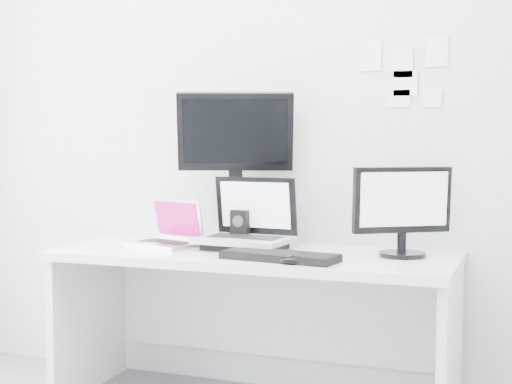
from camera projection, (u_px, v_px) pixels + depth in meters
back_wall at (279, 115)px, 3.67m from camera, size 3.60×0.00×3.60m
desk at (253, 331)px, 3.41m from camera, size 1.80×0.70×0.73m
macbook at (164, 222)px, 3.54m from camera, size 0.37×0.32×0.24m
speaker at (241, 227)px, 3.58m from camera, size 0.10×0.10×0.17m
dell_laptop at (244, 213)px, 3.43m from camera, size 0.43×0.34×0.34m
rear_monitor at (235, 167)px, 3.61m from camera, size 0.58×0.38×0.75m
samsung_monitor at (403, 210)px, 3.23m from camera, size 0.48×0.41×0.40m
keyboard at (280, 256)px, 3.14m from camera, size 0.51×0.23×0.03m
mouse at (293, 260)px, 3.04m from camera, size 0.13×0.11×0.04m
wall_note_0 at (371, 56)px, 3.49m from camera, size 0.10×0.00×0.14m
wall_note_1 at (403, 63)px, 3.44m from camera, size 0.09×0.00×0.13m
wall_note_2 at (437, 51)px, 3.38m from camera, size 0.10×0.00×0.14m
wall_note_3 at (398, 99)px, 3.46m from camera, size 0.11×0.00×0.08m
wall_note_4 at (405, 83)px, 3.44m from camera, size 0.11×0.00×0.11m
wall_note_5 at (432, 98)px, 3.40m from camera, size 0.08×0.00×0.08m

